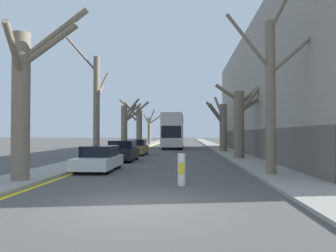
{
  "coord_description": "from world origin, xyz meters",
  "views": [
    {
      "loc": [
        1.32,
        -8.68,
        1.92
      ],
      "look_at": [
        -0.84,
        28.84,
        2.81
      ],
      "focal_mm": 35.0,
      "sensor_mm": 36.0,
      "label": 1
    }
  ],
  "objects": [
    {
      "name": "double_decker_bus",
      "position": [
        -0.47,
        34.38,
        2.5
      ],
      "size": [
        2.6,
        11.09,
        4.4
      ],
      "color": "silver",
      "rests_on": "ground"
    },
    {
      "name": "street_tree_left_3",
      "position": [
        -5.33,
        35.32,
        3.18
      ],
      "size": [
        3.28,
        3.28,
        6.71
      ],
      "color": "#7A6B56",
      "rests_on": "ground"
    },
    {
      "name": "sidewalk_right",
      "position": [
        5.51,
        50.0,
        0.06
      ],
      "size": [
        2.36,
        120.0,
        0.12
      ],
      "primitive_type": "cube",
      "color": "gray",
      "rests_on": "ground"
    },
    {
      "name": "traffic_bollard",
      "position": [
        1.12,
        3.46,
        0.59
      ],
      "size": [
        0.28,
        0.29,
        1.18
      ],
      "color": "white",
      "rests_on": "ground"
    },
    {
      "name": "sidewalk_left",
      "position": [
        -5.51,
        50.0,
        0.06
      ],
      "size": [
        2.36,
        120.0,
        0.12
      ],
      "primitive_type": "cube",
      "color": "gray",
      "rests_on": "ground"
    },
    {
      "name": "street_tree_left_2",
      "position": [
        -4.96,
        24.89,
        2.82
      ],
      "size": [
        2.9,
        2.73,
        5.56
      ],
      "color": "#7A6B56",
      "rests_on": "ground"
    },
    {
      "name": "kerb_line_stripe",
      "position": [
        -4.15,
        50.0,
        0.0
      ],
      "size": [
        0.24,
        120.0,
        0.01
      ],
      "primitive_type": "cube",
      "color": "yellow",
      "rests_on": "ground"
    },
    {
      "name": "ground_plane",
      "position": [
        0.0,
        0.0,
        0.0
      ],
      "size": [
        300.0,
        300.0,
        0.0
      ],
      "primitive_type": "plane",
      "color": "#4C4947"
    },
    {
      "name": "parked_car_2",
      "position": [
        -3.23,
        20.63,
        0.66
      ],
      "size": [
        1.77,
        3.97,
        1.41
      ],
      "color": "olive",
      "rests_on": "ground"
    },
    {
      "name": "street_tree_right_1",
      "position": [
        5.34,
        16.25,
        3.02
      ],
      "size": [
        4.13,
        2.12,
        6.22
      ],
      "color": "#7A6B56",
      "rests_on": "ground"
    },
    {
      "name": "street_tree_right_2",
      "position": [
        5.0,
        25.7,
        2.81
      ],
      "size": [
        2.3,
        2.98,
        5.97
      ],
      "color": "#7A6B56",
      "rests_on": "ground"
    },
    {
      "name": "parked_car_1",
      "position": [
        -3.23,
        14.17,
        0.68
      ],
      "size": [
        1.89,
        3.98,
        1.44
      ],
      "color": "black",
      "rests_on": "ground"
    },
    {
      "name": "street_tree_left_4",
      "position": [
        -4.96,
        46.39,
        2.75
      ],
      "size": [
        3.1,
        3.1,
        5.93
      ],
      "color": "#7A6B56",
      "rests_on": "ground"
    },
    {
      "name": "street_tree_right_0",
      "position": [
        5.11,
        6.3,
        3.89
      ],
      "size": [
        3.85,
        2.17,
        8.65
      ],
      "color": "#7A6B56",
      "rests_on": "ground"
    },
    {
      "name": "parked_car_0",
      "position": [
        -3.23,
        8.07,
        0.61
      ],
      "size": [
        1.8,
        4.06,
        1.29
      ],
      "color": "silver",
      "rests_on": "ground"
    },
    {
      "name": "street_tree_left_1",
      "position": [
        -5.21,
        14.47,
        4.01
      ],
      "size": [
        2.96,
        2.28,
        8.87
      ],
      "color": "#7A6B56",
      "rests_on": "ground"
    },
    {
      "name": "street_tree_left_0",
      "position": [
        -5.05,
        3.72,
        3.32
      ],
      "size": [
        3.04,
        2.49,
        6.86
      ],
      "color": "#7A6B56",
      "rests_on": "ground"
    },
    {
      "name": "building_facade_right",
      "position": [
        11.68,
        22.16,
        5.62
      ],
      "size": [
        10.08,
        38.31,
        11.26
      ],
      "color": "#9E9384",
      "rests_on": "ground"
    }
  ]
}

